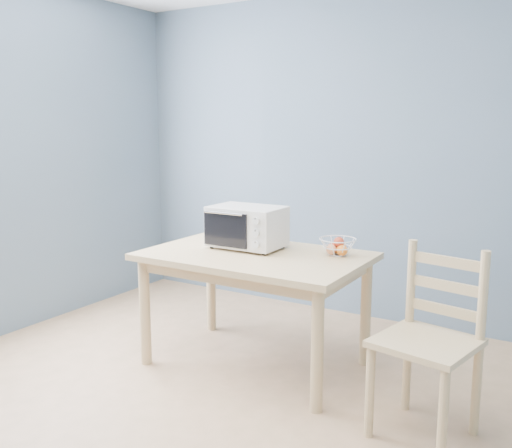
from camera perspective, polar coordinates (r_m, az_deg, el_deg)
The scene contains 5 objects.
room at distance 2.72m, azimuth -8.66°, elevation 4.18°, with size 4.01×4.51×2.61m.
dining_table at distance 3.68m, azimuth -0.09°, elevation -4.48°, with size 1.40×0.90×0.75m.
toaster_oven at distance 3.79m, azimuth -1.17°, elevation -0.20°, with size 0.48×0.36×0.28m.
fruit_basket at distance 3.62m, azimuth 8.16°, elevation -2.23°, with size 0.24×0.24×0.12m.
dining_chair at distance 3.06m, azimuth 16.99°, elevation -11.44°, with size 0.53×0.53×0.96m.
Camera 1 is at (1.74, -2.08, 1.57)m, focal length 40.00 mm.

